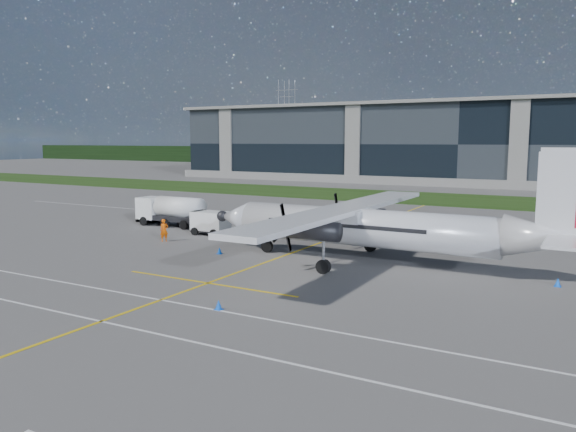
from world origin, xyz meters
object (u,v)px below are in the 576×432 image
safety_cone_portwing (219,305)px  ground_crew_person (164,229)px  safety_cone_tail (558,282)px  pylon_west (287,122)px  safety_cone_stbdwing (399,232)px  turboprop_aircraft (376,206)px  baggage_tug (210,223)px  safety_cone_nose_port (220,251)px  fuel_tanker_truck (167,211)px

safety_cone_portwing → ground_crew_person: bearing=139.2°
safety_cone_portwing → safety_cone_tail: bearing=42.6°
safety_cone_tail → pylon_west: bearing=124.5°
pylon_west → safety_cone_stbdwing: 160.64m
pylon_west → ground_crew_person: 163.91m
safety_cone_tail → safety_cone_stbdwing: bearing=136.6°
turboprop_aircraft → baggage_tug: (-16.94, 4.27, -2.93)m
ground_crew_person → safety_cone_tail: bearing=-56.4°
turboprop_aircraft → ground_crew_person: turboprop_aircraft is taller
turboprop_aircraft → safety_cone_tail: 11.71m
safety_cone_stbdwing → safety_cone_nose_port: 17.15m
ground_crew_person → fuel_tanker_truck: bearing=73.5°
ground_crew_person → safety_cone_stbdwing: size_ratio=4.25×
fuel_tanker_truck → ground_crew_person: size_ratio=3.61×
safety_cone_portwing → safety_cone_nose_port: bearing=126.1°
turboprop_aircraft → safety_cone_nose_port: (-11.20, -2.24, -3.71)m
safety_cone_stbdwing → safety_cone_portwing: same height
turboprop_aircraft → baggage_tug: turboprop_aircraft is taller
safety_cone_portwing → safety_cone_nose_port: same height
turboprop_aircraft → safety_cone_portwing: turboprop_aircraft is taller
turboprop_aircraft → safety_cone_nose_port: bearing=-168.7°
pylon_west → ground_crew_person: size_ratio=14.13×
pylon_west → safety_cone_stbdwing: bearing=-56.9°
pylon_west → turboprop_aircraft: size_ratio=1.14×
safety_cone_tail → baggage_tug: bearing=170.8°
ground_crew_person → safety_cone_nose_port: (7.02, -1.95, -0.81)m
fuel_tanker_truck → safety_cone_portwing: fuel_tanker_truck is taller
safety_cone_nose_port → fuel_tanker_truck: bearing=145.5°
fuel_tanker_truck → baggage_tug: 7.26m
pylon_west → safety_cone_tail: bearing=-55.5°
fuel_tanker_truck → safety_cone_nose_port: size_ratio=15.33×
safety_cone_nose_port → turboprop_aircraft: bearing=11.3°
pylon_west → safety_cone_stbdwing: (87.30, -134.04, -14.75)m
baggage_tug → safety_cone_tail: 28.42m
pylon_west → safety_cone_nose_port: 168.88m
ground_crew_person → safety_cone_nose_port: 7.33m
fuel_tanker_truck → safety_cone_portwing: size_ratio=15.33×
baggage_tug → ground_crew_person: ground_crew_person is taller
pylon_west → fuel_tanker_truck: pylon_west is taller
safety_cone_stbdwing → ground_crew_person: bearing=-141.0°
fuel_tanker_truck → baggage_tug: fuel_tanker_truck is taller
turboprop_aircraft → safety_cone_nose_port: turboprop_aircraft is taller
safety_cone_portwing → safety_cone_tail: size_ratio=1.00×
safety_cone_portwing → safety_cone_nose_port: 13.74m
ground_crew_person → safety_cone_nose_port: ground_crew_person is taller
ground_crew_person → safety_cone_portwing: size_ratio=4.25×
turboprop_aircraft → safety_cone_portwing: 14.19m
fuel_tanker_truck → ground_crew_person: fuel_tanker_truck is taller
fuel_tanker_truck → safety_cone_tail: fuel_tanker_truck is taller
fuel_tanker_truck → pylon_west: bearing=115.2°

